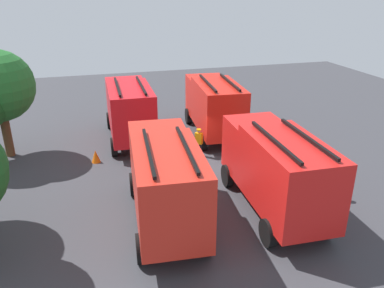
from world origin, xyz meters
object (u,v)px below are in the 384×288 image
at_px(fire_truck_0, 276,167).
at_px(traffic_cone_0, 96,156).
at_px(fire_truck_1, 214,104).
at_px(firefighter_0, 328,178).
at_px(traffic_cone_1, 324,202).
at_px(fire_truck_2, 165,177).
at_px(fire_truck_3, 129,108).
at_px(firefighter_1, 199,141).

distance_m(fire_truck_0, traffic_cone_0, 10.45).
height_order(fire_truck_0, fire_truck_1, same).
bearing_deg(fire_truck_0, fire_truck_1, -0.62).
relative_size(firefighter_0, traffic_cone_1, 2.87).
bearing_deg(fire_truck_2, traffic_cone_1, -91.29).
xyz_separation_m(fire_truck_2, traffic_cone_0, (6.95, 2.55, -1.80)).
bearing_deg(traffic_cone_1, fire_truck_3, 34.58).
xyz_separation_m(fire_truck_1, traffic_cone_1, (-9.91, -1.88, -1.86)).
distance_m(fire_truck_3, traffic_cone_0, 4.12).
xyz_separation_m(firefighter_0, traffic_cone_0, (6.85, 10.28, -0.59)).
bearing_deg(fire_truck_0, firefighter_1, 14.58).
relative_size(fire_truck_3, firefighter_1, 4.38).
bearing_deg(firefighter_0, firefighter_1, -26.25).
xyz_separation_m(fire_truck_3, traffic_cone_1, (-10.55, -7.27, -1.86)).
relative_size(fire_truck_0, traffic_cone_1, 12.32).
relative_size(fire_truck_1, traffic_cone_0, 10.31).
distance_m(fire_truck_1, traffic_cone_1, 10.26).
distance_m(fire_truck_2, firefighter_0, 7.82).
height_order(firefighter_0, traffic_cone_1, firefighter_0).
xyz_separation_m(fire_truck_2, fire_truck_3, (9.81, 0.20, 0.00)).
xyz_separation_m(fire_truck_2, traffic_cone_1, (-0.74, -7.07, -1.86)).
height_order(firefighter_0, firefighter_1, firefighter_0).
relative_size(fire_truck_2, firefighter_0, 4.34).
bearing_deg(fire_truck_0, fire_truck_2, 88.30).
distance_m(fire_truck_1, fire_truck_2, 10.54).
bearing_deg(firefighter_1, traffic_cone_1, 71.34).
height_order(fire_truck_0, fire_truck_2, same).
height_order(fire_truck_3, firefighter_1, fire_truck_3).
relative_size(fire_truck_0, fire_truck_3, 1.00).
bearing_deg(fire_truck_2, fire_truck_0, -89.19).
bearing_deg(firefighter_0, fire_truck_1, -46.55).
xyz_separation_m(fire_truck_0, firefighter_0, (0.42, -3.00, -1.20)).
xyz_separation_m(firefighter_0, traffic_cone_1, (-0.84, 0.65, -0.66)).
height_order(fire_truck_2, firefighter_0, fire_truck_2).
bearing_deg(firefighter_1, fire_truck_3, -92.98).
bearing_deg(fire_truck_3, traffic_cone_0, 142.09).
xyz_separation_m(fire_truck_1, firefighter_0, (-9.07, -2.53, -1.20)).
distance_m(traffic_cone_0, traffic_cone_1, 12.32).
relative_size(fire_truck_0, fire_truck_1, 0.99).
height_order(fire_truck_3, firefighter_0, fire_truck_3).
relative_size(fire_truck_1, firefighter_0, 4.35).
height_order(fire_truck_2, fire_truck_3, same).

